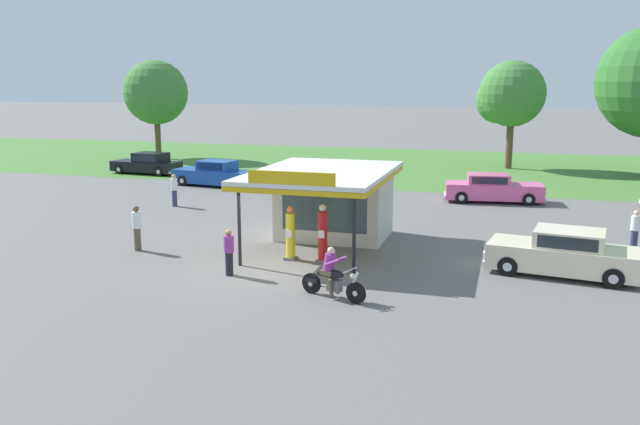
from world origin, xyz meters
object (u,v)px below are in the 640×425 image
at_px(parked_car_back_row_far_right, 214,174).
at_px(bystander_leaning_by_kiosk, 174,189).
at_px(gas_pump_offside, 323,236).
at_px(parked_car_back_row_far_left, 313,176).
at_px(gas_pump_nearside, 291,235).
at_px(parked_car_back_row_centre, 493,189).
at_px(motorcycle_with_rider, 332,277).
at_px(featured_classic_sedan, 563,254).
at_px(bystander_standing_back_lot, 137,227).
at_px(bystander_admiring_sedan, 635,230).
at_px(bystander_strolling_foreground, 229,251).
at_px(parked_car_back_row_right, 147,164).

height_order(parked_car_back_row_far_right, bystander_leaning_by_kiosk, bystander_leaning_by_kiosk).
xyz_separation_m(gas_pump_offside, parked_car_back_row_far_left, (-5.21, 15.79, -0.27)).
distance_m(gas_pump_nearside, gas_pump_offside, 1.22).
height_order(parked_car_back_row_centre, parked_car_back_row_far_left, parked_car_back_row_far_left).
bearing_deg(motorcycle_with_rider, featured_classic_sedan, 33.43).
distance_m(gas_pump_nearside, bystander_leaning_by_kiosk, 12.13).
bearing_deg(bystander_standing_back_lot, gas_pump_offside, 3.63).
bearing_deg(bystander_standing_back_lot, bystander_admiring_sedan, 16.38).
relative_size(bystander_strolling_foreground, bystander_admiring_sedan, 1.00).
xyz_separation_m(parked_car_back_row_right, bystander_admiring_sedan, (29.18, -13.43, 0.14)).
relative_size(motorcycle_with_rider, bystander_leaning_by_kiosk, 1.28).
height_order(motorcycle_with_rider, bystander_standing_back_lot, bystander_standing_back_lot).
xyz_separation_m(gas_pump_nearside, parked_car_back_row_right, (-16.93, 18.35, -0.23)).
bearing_deg(gas_pump_nearside, parked_car_back_row_far_right, 124.34).
distance_m(bystander_leaning_by_kiosk, bystander_strolling_foreground, 13.05).
relative_size(gas_pump_offside, bystander_admiring_sedan, 1.34).
xyz_separation_m(parked_car_back_row_right, bystander_standing_back_lot, (10.88, -18.81, 0.24)).
height_order(gas_pump_nearside, featured_classic_sedan, gas_pump_nearside).
bearing_deg(parked_car_back_row_centre, bystander_admiring_sedan, -58.56).
bearing_deg(gas_pump_nearside, bystander_standing_back_lot, -175.65).
bearing_deg(bystander_strolling_foreground, parked_car_back_row_right, 126.87).
relative_size(gas_pump_offside, parked_car_back_row_far_left, 0.38).
bearing_deg(parked_car_back_row_centre, gas_pump_nearside, -115.54).
xyz_separation_m(gas_pump_offside, parked_car_back_row_centre, (5.47, 14.00, -0.27)).
distance_m(parked_car_back_row_far_left, bystander_strolling_foreground, 18.45).
bearing_deg(motorcycle_with_rider, parked_car_back_row_far_left, 108.65).
bearing_deg(motorcycle_with_rider, parked_car_back_row_right, 131.47).
distance_m(parked_car_back_row_far_right, bystander_strolling_foreground, 19.36).
bearing_deg(motorcycle_with_rider, bystander_strolling_foreground, 161.79).
relative_size(parked_car_back_row_right, bystander_admiring_sedan, 3.29).
bearing_deg(parked_car_back_row_far_left, featured_classic_sedan, -48.38).
height_order(parked_car_back_row_far_left, bystander_strolling_foreground, bystander_strolling_foreground).
xyz_separation_m(parked_car_back_row_centre, parked_car_back_row_far_right, (-16.79, 0.79, 0.02)).
bearing_deg(parked_car_back_row_centre, bystander_standing_back_lot, -131.39).
xyz_separation_m(gas_pump_offside, bystander_strolling_foreground, (-2.54, -2.46, -0.15)).
bearing_deg(parked_car_back_row_centre, bystander_strolling_foreground, -115.95).
height_order(bystander_strolling_foreground, bystander_admiring_sedan, bystander_admiring_sedan).
bearing_deg(parked_car_back_row_centre, parked_car_back_row_far_left, 170.50).
bearing_deg(bystander_standing_back_lot, bystander_strolling_foreground, -22.96).
xyz_separation_m(parked_car_back_row_far_right, bystander_standing_back_lot, (4.05, -15.25, 0.21)).
xyz_separation_m(parked_car_back_row_far_left, bystander_strolling_foreground, (2.67, -18.25, 0.12)).
bearing_deg(parked_car_back_row_far_right, parked_car_back_row_centre, -2.68).
distance_m(parked_car_back_row_centre, parked_car_back_row_far_left, 10.83).
distance_m(gas_pump_nearside, bystander_standing_back_lot, 6.07).
bearing_deg(parked_car_back_row_centre, gas_pump_offside, -111.34).
relative_size(gas_pump_offside, featured_classic_sedan, 0.41).
relative_size(parked_car_back_row_far_left, bystander_strolling_foreground, 3.54).
distance_m(featured_classic_sedan, parked_car_back_row_far_right, 24.04).
distance_m(gas_pump_nearside, parked_car_back_row_far_left, 16.29).
relative_size(gas_pump_nearside, parked_car_back_row_centre, 0.37).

